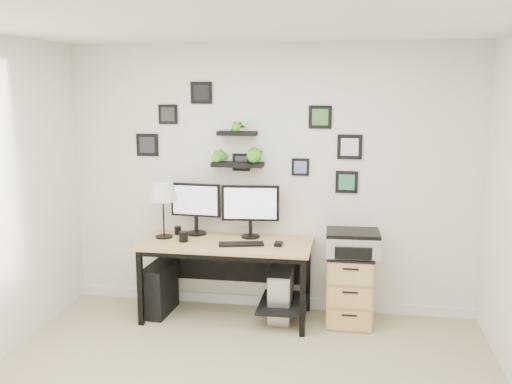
% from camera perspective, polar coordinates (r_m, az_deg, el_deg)
% --- Properties ---
extents(room, '(4.00, 4.00, 4.00)m').
position_cam_1_polar(room, '(5.87, 1.30, -10.85)').
color(room, tan).
rests_on(room, ground).
extents(desk, '(1.60, 0.70, 0.75)m').
position_cam_1_polar(desk, '(5.44, -2.53, -6.20)').
color(desk, tan).
rests_on(desk, ground).
extents(monitor_left, '(0.50, 0.21, 0.51)m').
position_cam_1_polar(monitor_left, '(5.61, -6.04, -1.28)').
color(monitor_left, black).
rests_on(monitor_left, desk).
extents(monitor_right, '(0.55, 0.20, 0.51)m').
position_cam_1_polar(monitor_right, '(5.46, -0.56, -1.49)').
color(monitor_right, black).
rests_on(monitor_right, desk).
extents(keyboard, '(0.43, 0.22, 0.02)m').
position_cam_1_polar(keyboard, '(5.27, -1.48, -5.23)').
color(keyboard, black).
rests_on(keyboard, desk).
extents(mouse, '(0.07, 0.11, 0.03)m').
position_cam_1_polar(mouse, '(5.25, 2.27, -5.21)').
color(mouse, black).
rests_on(mouse, desk).
extents(table_lamp, '(0.27, 0.27, 0.55)m').
position_cam_1_polar(table_lamp, '(5.51, -9.30, -0.06)').
color(table_lamp, black).
rests_on(table_lamp, desk).
extents(mug, '(0.09, 0.09, 0.10)m').
position_cam_1_polar(mug, '(5.42, -7.26, -4.45)').
color(mug, black).
rests_on(mug, desk).
extents(pen_cup, '(0.07, 0.07, 0.08)m').
position_cam_1_polar(pen_cup, '(5.68, -7.82, -3.82)').
color(pen_cup, black).
rests_on(pen_cup, desk).
extents(pc_tower_black, '(0.24, 0.49, 0.48)m').
position_cam_1_polar(pc_tower_black, '(5.72, -9.62, -9.54)').
color(pc_tower_black, black).
rests_on(pc_tower_black, ground).
extents(pc_tower_grey, '(0.22, 0.48, 0.47)m').
position_cam_1_polar(pc_tower_grey, '(5.53, 2.51, -10.19)').
color(pc_tower_grey, gray).
rests_on(pc_tower_grey, ground).
extents(file_cabinet, '(0.43, 0.53, 0.67)m').
position_cam_1_polar(file_cabinet, '(5.48, 9.38, -9.42)').
color(file_cabinet, tan).
rests_on(file_cabinet, ground).
extents(printer, '(0.49, 0.41, 0.22)m').
position_cam_1_polar(printer, '(5.30, 9.64, -5.04)').
color(printer, silver).
rests_on(printer, file_cabinet).
extents(wall_decor, '(2.22, 0.18, 1.05)m').
position_cam_1_polar(wall_decor, '(5.48, -1.21, 4.88)').
color(wall_decor, black).
rests_on(wall_decor, ground).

